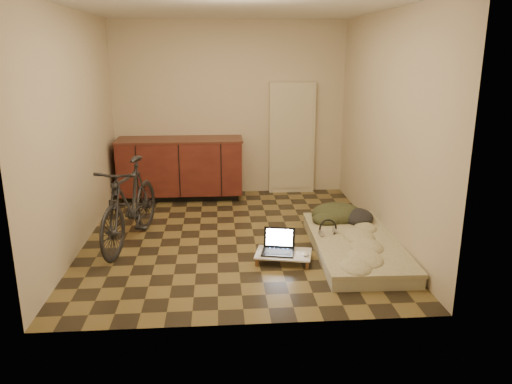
{
  "coord_description": "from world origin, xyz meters",
  "views": [
    {
      "loc": [
        -0.19,
        -5.62,
        2.15
      ],
      "look_at": [
        0.25,
        0.01,
        0.55
      ],
      "focal_mm": 35.0,
      "sensor_mm": 36.0,
      "label": 1
    }
  ],
  "objects": [
    {
      "name": "appliance_panel",
      "position": [
        0.95,
        1.94,
        0.85
      ],
      "size": [
        0.7,
        0.1,
        1.7
      ],
      "primitive_type": "cube",
      "color": "beige",
      "rests_on": "ground"
    },
    {
      "name": "mouse",
      "position": [
        0.69,
        -0.85,
        0.11
      ],
      "size": [
        0.08,
        0.12,
        0.04
      ],
      "primitive_type": "ellipsoid",
      "rotation": [
        0.0,
        0.0,
        -0.19
      ],
      "color": "white",
      "rests_on": "lap_desk"
    },
    {
      "name": "laptop",
      "position": [
        0.43,
        -0.72,
        0.15
      ],
      "size": [
        0.39,
        0.36,
        0.23
      ],
      "rotation": [
        0.0,
        0.0,
        -0.22
      ],
      "color": "black",
      "rests_on": "lap_desk"
    },
    {
      "name": "bicycle",
      "position": [
        -1.2,
        -0.14,
        0.54
      ],
      "size": [
        0.83,
        1.73,
        1.08
      ],
      "primitive_type": "imported",
      "rotation": [
        0.0,
        0.0,
        -0.21
      ],
      "color": "black",
      "rests_on": "ground"
    },
    {
      "name": "clothing_pile",
      "position": [
        1.32,
        0.1,
        0.29
      ],
      "size": [
        0.68,
        0.57,
        0.27
      ],
      "primitive_type": null,
      "rotation": [
        0.0,
        0.0,
        -0.03
      ],
      "color": "#31351F",
      "rests_on": "futon"
    },
    {
      "name": "lap_desk",
      "position": [
        0.48,
        -0.76,
        0.08
      ],
      "size": [
        0.65,
        0.5,
        0.1
      ],
      "rotation": [
        0.0,
        0.0,
        -0.23
      ],
      "color": "brown",
      "rests_on": "ground"
    },
    {
      "name": "headphones",
      "position": [
        1.02,
        -0.43,
        0.24
      ],
      "size": [
        0.28,
        0.26,
        0.16
      ],
      "primitive_type": null,
      "rotation": [
        0.0,
        0.0,
        0.22
      ],
      "color": "black",
      "rests_on": "futon"
    },
    {
      "name": "room_shell",
      "position": [
        0.0,
        0.0,
        1.3
      ],
      "size": [
        3.5,
        4.0,
        2.6
      ],
      "color": "brown",
      "rests_on": "ground"
    },
    {
      "name": "futon",
      "position": [
        1.3,
        -0.59,
        0.08
      ],
      "size": [
        0.95,
        1.9,
        0.16
      ],
      "rotation": [
        0.0,
        0.0,
        -0.03
      ],
      "color": "#B8B293",
      "rests_on": "ground"
    },
    {
      "name": "cabinets",
      "position": [
        -0.75,
        1.7,
        0.47
      ],
      "size": [
        1.84,
        0.62,
        0.91
      ],
      "color": "black",
      "rests_on": "ground"
    }
  ]
}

